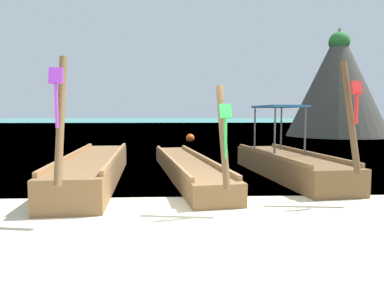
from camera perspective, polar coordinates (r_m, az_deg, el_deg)
ground at (r=5.97m, az=1.46°, el=-11.77°), size 120.00×120.00×0.00m
sea_water at (r=67.16m, az=-2.15°, el=3.51°), size 120.00×120.00×0.00m
longtail_boat_violet_ribbon at (r=9.22m, az=-15.53°, el=-3.87°), size 1.67×6.81×2.65m
longtail_boat_green_ribbon at (r=9.67m, az=-0.90°, el=-3.80°), size 2.04×7.42×2.22m
longtail_boat_red_ribbon at (r=9.90m, az=15.18°, el=-3.07°), size 1.84×5.75×2.75m
karst_rock at (r=29.04m, az=22.84°, el=8.88°), size 8.24×7.41×8.08m
mooring_buoy_near at (r=20.87m, az=-0.29°, el=0.96°), size 0.51×0.51×0.51m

